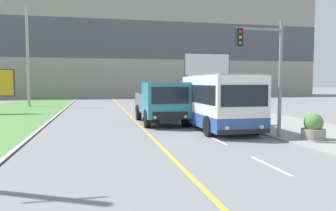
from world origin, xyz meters
The scene contains 8 objects.
apartment_block_background centered at (0.00, 60.78, 9.68)m, with size 80.00×8.04×19.35m.
city_bus centered at (3.96, 15.15, 1.52)m, with size 2.73×6.11×3.00m.
dump_truck centered at (1.43, 18.24, 1.32)m, with size 2.55×6.89×2.60m.
utility_pole_far centered at (-9.61, 35.95, 5.41)m, with size 1.80×0.28×10.72m.
traffic_light_mast centered at (5.03, 12.19, 3.44)m, with size 2.28×0.32×5.37m.
billboard_large centered at (9.42, 33.12, 4.37)m, with size 5.20×0.24×5.79m.
planter_round_near centered at (6.89, 11.34, 0.58)m, with size 1.03×1.03×1.15m.
planter_round_second centered at (6.82, 16.20, 0.60)m, with size 1.04×1.04×1.19m.
Camera 1 is at (-2.51, -1.38, 2.60)m, focal length 35.00 mm.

